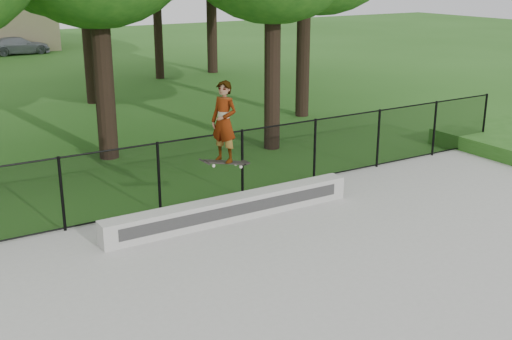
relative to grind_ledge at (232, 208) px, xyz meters
name	(u,v)px	position (x,y,z in m)	size (l,w,h in m)	color
ground	(441,309)	(0.96, -4.70, -0.30)	(100.00, 100.00, 0.00)	#265818
concrete_slab	(441,308)	(0.96, -4.70, -0.27)	(14.00, 12.00, 0.06)	#9C9C97
grind_ledge	(232,208)	(0.00, 0.00, 0.00)	(5.46, 0.40, 0.48)	#B4B4AF
car_c	(19,46)	(2.32, 29.83, 0.22)	(1.44, 3.26, 1.03)	gray
skater_airborne	(224,124)	(-0.19, -0.09, 1.79)	(0.83, 0.67, 1.74)	black
chainlink_fence	(242,162)	(0.96, 1.20, 0.51)	(16.06, 0.06, 1.50)	black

